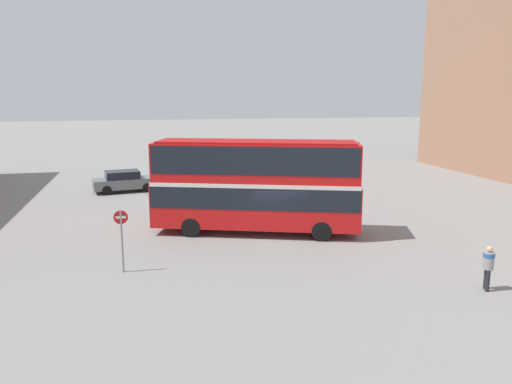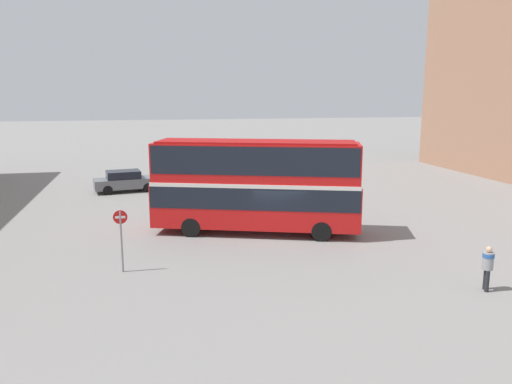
{
  "view_description": "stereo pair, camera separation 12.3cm",
  "coord_description": "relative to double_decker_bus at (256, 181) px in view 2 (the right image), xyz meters",
  "views": [
    {
      "loc": [
        -6.44,
        -23.7,
        7.15
      ],
      "look_at": [
        -0.81,
        0.94,
        2.17
      ],
      "focal_mm": 35.0,
      "sensor_mm": 36.0,
      "label": 1
    },
    {
      "loc": [
        -6.32,
        -23.73,
        7.15
      ],
      "look_at": [
        -0.81,
        0.94,
        2.17
      ],
      "focal_mm": 35.0,
      "sensor_mm": 36.0,
      "label": 2
    }
  ],
  "objects": [
    {
      "name": "pedestrian_foreground",
      "position": [
        6.59,
        -9.53,
        -1.71
      ],
      "size": [
        0.55,
        0.55,
        1.7
      ],
      "rotation": [
        0.0,
        0.0,
        2.73
      ],
      "color": "#232328",
      "rests_on": "ground_plane"
    },
    {
      "name": "parked_car_kerb_near",
      "position": [
        3.04,
        14.92,
        -1.99
      ],
      "size": [
        4.71,
        1.9,
        1.5
      ],
      "rotation": [
        0.0,
        0.0,
        0.03
      ],
      "color": "black",
      "rests_on": "ground_plane"
    },
    {
      "name": "ground_plane",
      "position": [
        0.81,
        -0.94,
        -2.75
      ],
      "size": [
        240.0,
        240.0,
        0.0
      ],
      "primitive_type": "plane",
      "color": "gray"
    },
    {
      "name": "no_entry_sign",
      "position": [
        -6.6,
        -4.56,
        -1.06
      ],
      "size": [
        0.56,
        0.08,
        2.58
      ],
      "color": "gray",
      "rests_on": "ground_plane"
    },
    {
      "name": "parked_car_kerb_far",
      "position": [
        -7.03,
        13.08,
        -1.95
      ],
      "size": [
        4.85,
        2.6,
        1.57
      ],
      "rotation": [
        0.0,
        0.0,
        0.16
      ],
      "color": "slate",
      "rests_on": "ground_plane"
    },
    {
      "name": "double_decker_bus",
      "position": [
        0.0,
        0.0,
        0.0
      ],
      "size": [
        10.86,
        5.93,
        4.82
      ],
      "rotation": [
        0.0,
        0.0,
        -0.34
      ],
      "color": "red",
      "rests_on": "ground_plane"
    }
  ]
}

